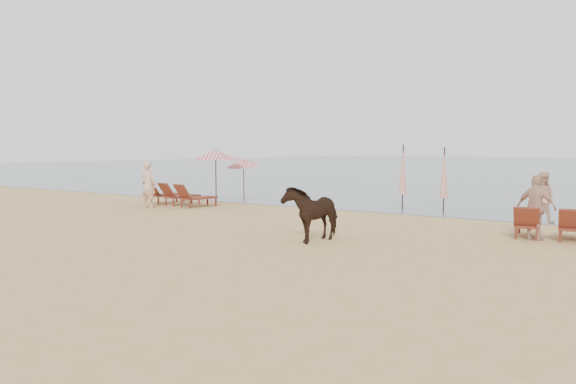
{
  "coord_description": "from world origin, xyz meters",
  "views": [
    {
      "loc": [
        9.96,
        -9.69,
        2.49
      ],
      "look_at": [
        0.0,
        5.0,
        1.1
      ],
      "focal_mm": 35.0,
      "sensor_mm": 36.0,
      "label": 1
    }
  ],
  "objects_px": {
    "umbrella_open_left_b": "(244,162)",
    "lounger_cluster_left": "(178,194)",
    "beachgoer_right_b": "(536,208)",
    "umbrella_open_left_a": "(216,155)",
    "umbrella_closed_left": "(403,170)",
    "cow": "(312,213)",
    "umbrella_closed_right": "(444,173)",
    "beachgoer_left": "(148,184)",
    "beachgoer_right_a": "(542,198)"
  },
  "relations": [
    {
      "from": "umbrella_open_left_b",
      "to": "lounger_cluster_left",
      "type": "bearing_deg",
      "value": -109.54
    },
    {
      "from": "lounger_cluster_left",
      "to": "beachgoer_right_b",
      "type": "bearing_deg",
      "value": 6.05
    },
    {
      "from": "beachgoer_right_b",
      "to": "umbrella_open_left_b",
      "type": "bearing_deg",
      "value": -6.45
    },
    {
      "from": "lounger_cluster_left",
      "to": "umbrella_open_left_a",
      "type": "xyz_separation_m",
      "value": [
        0.92,
        1.46,
        1.72
      ]
    },
    {
      "from": "beachgoer_right_b",
      "to": "umbrella_closed_left",
      "type": "bearing_deg",
      "value": -28.68
    },
    {
      "from": "umbrella_open_left_b",
      "to": "beachgoer_right_b",
      "type": "distance_m",
      "value": 14.37
    },
    {
      "from": "cow",
      "to": "umbrella_open_left_b",
      "type": "bearing_deg",
      "value": 141.6
    },
    {
      "from": "umbrella_closed_right",
      "to": "beachgoer_right_b",
      "type": "relative_size",
      "value": 1.42
    },
    {
      "from": "lounger_cluster_left",
      "to": "beachgoer_left",
      "type": "bearing_deg",
      "value": -88.91
    },
    {
      "from": "beachgoer_right_b",
      "to": "beachgoer_left",
      "type": "bearing_deg",
      "value": 12.31
    },
    {
      "from": "umbrella_open_left_b",
      "to": "umbrella_closed_right",
      "type": "bearing_deg",
      "value": 0.56
    },
    {
      "from": "umbrella_closed_right",
      "to": "cow",
      "type": "relative_size",
      "value": 1.41
    },
    {
      "from": "umbrella_open_left_a",
      "to": "beachgoer_right_a",
      "type": "distance_m",
      "value": 13.45
    },
    {
      "from": "lounger_cluster_left",
      "to": "umbrella_open_left_a",
      "type": "height_order",
      "value": "umbrella_open_left_a"
    },
    {
      "from": "umbrella_open_left_a",
      "to": "umbrella_closed_right",
      "type": "distance_m",
      "value": 9.97
    },
    {
      "from": "beachgoer_left",
      "to": "umbrella_closed_left",
      "type": "bearing_deg",
      "value": -157.55
    },
    {
      "from": "umbrella_open_left_b",
      "to": "umbrella_closed_left",
      "type": "xyz_separation_m",
      "value": [
        7.72,
        0.57,
        -0.21
      ]
    },
    {
      "from": "lounger_cluster_left",
      "to": "beachgoer_right_a",
      "type": "distance_m",
      "value": 14.49
    },
    {
      "from": "beachgoer_right_a",
      "to": "umbrella_closed_right",
      "type": "bearing_deg",
      "value": -12.0
    },
    {
      "from": "cow",
      "to": "beachgoer_right_b",
      "type": "distance_m",
      "value": 6.05
    },
    {
      "from": "umbrella_closed_left",
      "to": "cow",
      "type": "height_order",
      "value": "umbrella_closed_left"
    },
    {
      "from": "umbrella_open_left_a",
      "to": "umbrella_open_left_b",
      "type": "height_order",
      "value": "umbrella_open_left_a"
    },
    {
      "from": "lounger_cluster_left",
      "to": "umbrella_closed_right",
      "type": "xyz_separation_m",
      "value": [
        10.71,
        3.24,
        1.08
      ]
    },
    {
      "from": "beachgoer_left",
      "to": "beachgoer_right_a",
      "type": "bearing_deg",
      "value": -171.67
    },
    {
      "from": "lounger_cluster_left",
      "to": "umbrella_open_left_b",
      "type": "bearing_deg",
      "value": 81.24
    },
    {
      "from": "beachgoer_left",
      "to": "umbrella_open_left_a",
      "type": "bearing_deg",
      "value": -119.13
    },
    {
      "from": "umbrella_closed_left",
      "to": "beachgoer_right_a",
      "type": "distance_m",
      "value": 5.57
    },
    {
      "from": "beachgoer_left",
      "to": "cow",
      "type": "bearing_deg",
      "value": 154.78
    },
    {
      "from": "umbrella_closed_right",
      "to": "beachgoer_left",
      "type": "height_order",
      "value": "umbrella_closed_right"
    },
    {
      "from": "umbrella_open_left_b",
      "to": "umbrella_closed_right",
      "type": "distance_m",
      "value": 9.57
    },
    {
      "from": "lounger_cluster_left",
      "to": "umbrella_closed_left",
      "type": "distance_m",
      "value": 9.68
    },
    {
      "from": "lounger_cluster_left",
      "to": "umbrella_closed_left",
      "type": "bearing_deg",
      "value": 33.91
    },
    {
      "from": "lounger_cluster_left",
      "to": "cow",
      "type": "height_order",
      "value": "cow"
    },
    {
      "from": "lounger_cluster_left",
      "to": "beachgoer_right_a",
      "type": "bearing_deg",
      "value": 21.3
    },
    {
      "from": "lounger_cluster_left",
      "to": "umbrella_closed_right",
      "type": "distance_m",
      "value": 11.24
    },
    {
      "from": "cow",
      "to": "umbrella_closed_right",
      "type": "bearing_deg",
      "value": 87.35
    },
    {
      "from": "umbrella_open_left_b",
      "to": "umbrella_closed_right",
      "type": "xyz_separation_m",
      "value": [
        9.57,
        0.06,
        -0.27
      ]
    },
    {
      "from": "umbrella_open_left_a",
      "to": "cow",
      "type": "xyz_separation_m",
      "value": [
        8.87,
        -6.17,
        -1.43
      ]
    },
    {
      "from": "beachgoer_right_a",
      "to": "umbrella_open_left_b",
      "type": "bearing_deg",
      "value": -4.2
    },
    {
      "from": "beachgoer_right_a",
      "to": "umbrella_open_left_a",
      "type": "bearing_deg",
      "value": 3.2
    },
    {
      "from": "umbrella_open_left_b",
      "to": "beachgoer_right_a",
      "type": "relative_size",
      "value": 1.24
    },
    {
      "from": "umbrella_open_left_b",
      "to": "umbrella_open_left_a",
      "type": "bearing_deg",
      "value": -97.21
    },
    {
      "from": "lounger_cluster_left",
      "to": "beachgoer_right_a",
      "type": "height_order",
      "value": "beachgoer_right_a"
    },
    {
      "from": "lounger_cluster_left",
      "to": "beachgoer_left",
      "type": "xyz_separation_m",
      "value": [
        -0.25,
        -1.45,
        0.51
      ]
    },
    {
      "from": "beachgoer_right_b",
      "to": "cow",
      "type": "bearing_deg",
      "value": 46.19
    },
    {
      "from": "umbrella_open_left_a",
      "to": "beachgoer_left",
      "type": "height_order",
      "value": "umbrella_open_left_a"
    },
    {
      "from": "lounger_cluster_left",
      "to": "umbrella_open_left_b",
      "type": "height_order",
      "value": "umbrella_open_left_b"
    },
    {
      "from": "cow",
      "to": "umbrella_open_left_a",
      "type": "bearing_deg",
      "value": 149.14
    },
    {
      "from": "cow",
      "to": "beachgoer_right_b",
      "type": "bearing_deg",
      "value": 38.51
    },
    {
      "from": "umbrella_closed_left",
      "to": "beachgoer_right_b",
      "type": "relative_size",
      "value": 1.48
    }
  ]
}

